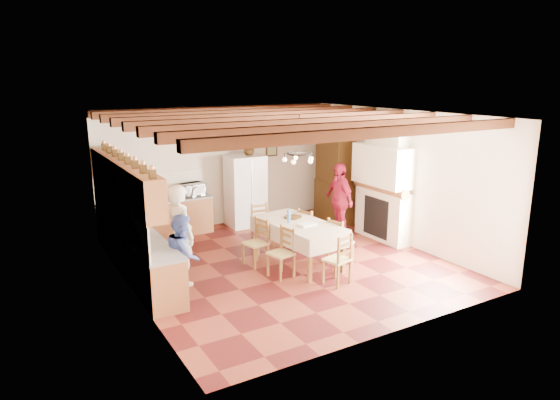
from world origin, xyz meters
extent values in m
cube|color=#461111|center=(0.00, 0.00, -0.01)|extent=(6.00, 6.50, 0.02)
cube|color=silver|center=(0.00, 0.00, 3.01)|extent=(6.00, 6.50, 0.02)
cube|color=beige|center=(0.00, 3.26, 1.50)|extent=(6.00, 0.02, 3.00)
cube|color=beige|center=(0.00, -3.26, 1.50)|extent=(6.00, 0.02, 3.00)
cube|color=beige|center=(-3.01, 0.00, 1.50)|extent=(0.02, 6.50, 3.00)
cube|color=beige|center=(3.01, 0.00, 1.50)|extent=(0.02, 6.50, 3.00)
cube|color=brown|center=(-2.70, 1.05, 0.43)|extent=(0.60, 4.30, 0.86)
cube|color=brown|center=(-1.55, 2.95, 0.43)|extent=(2.30, 0.60, 0.86)
cube|color=slate|center=(-2.70, 1.05, 0.88)|extent=(0.62, 4.30, 0.04)
cube|color=slate|center=(-1.55, 2.95, 0.88)|extent=(2.34, 0.62, 0.04)
cube|color=beige|center=(-2.98, 1.05, 1.20)|extent=(0.03, 4.30, 0.60)
cube|color=beige|center=(-1.55, 3.23, 1.20)|extent=(2.30, 0.03, 0.60)
cube|color=brown|center=(-2.83, 1.05, 1.85)|extent=(0.35, 4.20, 0.70)
cube|color=#322414|center=(1.55, 3.23, 1.85)|extent=(0.34, 0.03, 0.42)
cube|color=white|center=(0.55, 2.81, 0.90)|extent=(0.92, 0.77, 1.80)
cube|color=beige|center=(0.26, -0.16, 0.84)|extent=(1.19, 2.07, 0.05)
cube|color=brown|center=(-0.07, -1.08, 0.41)|extent=(0.08, 0.08, 0.82)
cube|color=brown|center=(0.75, -1.00, 0.41)|extent=(0.08, 0.08, 0.82)
cube|color=brown|center=(-0.23, 0.69, 0.41)|extent=(0.08, 0.08, 0.82)
cube|color=brown|center=(0.59, 0.76, 0.41)|extent=(0.08, 0.08, 0.82)
torus|color=black|center=(0.26, -0.16, 2.25)|extent=(0.47, 0.47, 0.03)
imported|color=silver|center=(-2.10, 0.07, 0.93)|extent=(0.56, 0.75, 1.85)
imported|color=#4256A4|center=(-2.24, -0.41, 0.72)|extent=(0.75, 0.85, 1.45)
imported|color=#B31B3C|center=(2.05, 0.90, 0.88)|extent=(0.51, 1.06, 1.76)
imported|color=silver|center=(-0.79, 2.95, 1.05)|extent=(0.62, 0.48, 0.31)
imported|color=#38250E|center=(0.67, 2.81, 1.94)|extent=(0.29, 0.29, 0.28)
camera|label=1|loc=(-4.86, -8.22, 3.69)|focal=32.00mm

